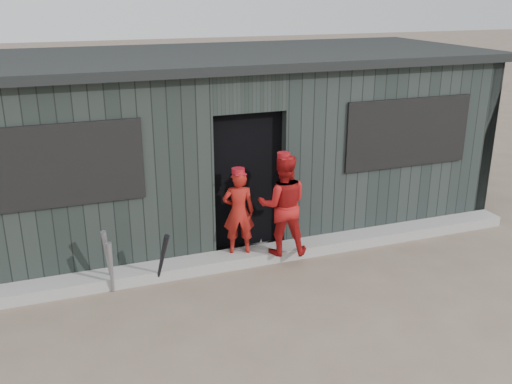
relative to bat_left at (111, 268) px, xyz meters
name	(u,v)px	position (x,y,z in m)	size (l,w,h in m)	color
ground	(313,331)	(1.93, -1.57, -0.35)	(80.00, 80.00, 0.00)	brown
curb	(255,256)	(1.93, 0.25, -0.27)	(8.00, 0.36, 0.15)	#969691
bat_left	(111,268)	(0.00, 0.00, 0.00)	(0.07, 0.07, 0.69)	gray
bat_mid	(108,258)	(-0.01, 0.15, 0.06)	(0.07, 0.07, 0.83)	gray
bat_right	(162,259)	(0.61, -0.01, 0.01)	(0.07, 0.07, 0.75)	black
player_red_left	(239,212)	(1.71, 0.30, 0.38)	(0.42, 0.28, 1.15)	maroon
player_red_right	(283,205)	(2.25, 0.08, 0.48)	(0.66, 0.52, 1.36)	#A51414
player_grey_back	(256,206)	(2.13, 0.75, 0.24)	(0.57, 0.37, 1.17)	#B2B2B2
dugout	(218,140)	(1.93, 1.93, 0.94)	(8.30, 3.30, 2.62)	black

